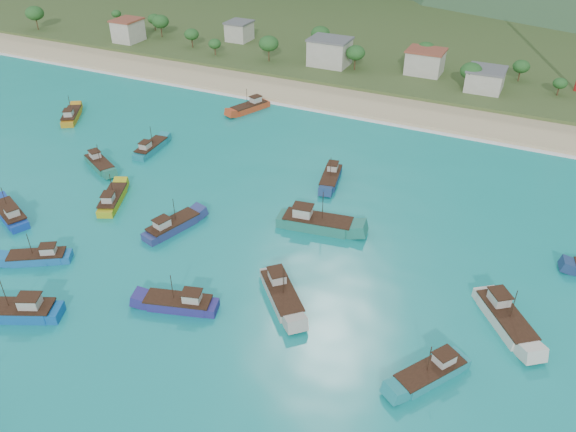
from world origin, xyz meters
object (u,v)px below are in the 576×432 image
at_px(boat_9, 331,178).
at_px(boat_16, 431,373).
at_px(boat_23, 17,311).
at_px(boat_19, 10,215).
at_px(boat_21, 505,318).
at_px(boat_5, 172,226).
at_px(boat_24, 281,294).
at_px(boat_13, 113,200).
at_px(boat_8, 316,223).
at_px(boat_14, 250,108).
at_px(boat_3, 100,164).
at_px(boat_2, 39,258).
at_px(boat_4, 151,148).
at_px(boat_15, 180,304).
at_px(boat_17, 72,116).

bearing_deg(boat_9, boat_16, 114.49).
bearing_deg(boat_23, boat_19, 25.70).
bearing_deg(boat_21, boat_5, -36.16).
relative_size(boat_5, boat_24, 1.03).
height_order(boat_5, boat_13, boat_5).
bearing_deg(boat_8, boat_13, -85.72).
height_order(boat_9, boat_14, boat_14).
height_order(boat_13, boat_16, boat_16).
relative_size(boat_13, boat_14, 0.96).
bearing_deg(boat_14, boat_3, 93.25).
bearing_deg(boat_2, boat_13, -28.13).
bearing_deg(boat_23, boat_3, 2.63).
relative_size(boat_4, boat_15, 0.92).
relative_size(boat_13, boat_16, 1.02).
bearing_deg(boat_2, boat_19, 31.59).
distance_m(boat_4, boat_13, 21.71).
xyz_separation_m(boat_2, boat_4, (-7.98, 39.59, 0.03)).
bearing_deg(boat_21, boat_14, -74.14).
bearing_deg(boat_9, boat_21, 132.11).
xyz_separation_m(boat_2, boat_8, (36.16, 27.54, 0.37)).
relative_size(boat_2, boat_24, 0.91).
bearing_deg(boat_15, boat_13, 40.08).
bearing_deg(boat_9, boat_4, -5.21).
bearing_deg(boat_9, boat_23, 53.70).
relative_size(boat_8, boat_17, 1.29).
bearing_deg(boat_3, boat_9, 135.65).
bearing_deg(boat_19, boat_15, -74.72).
distance_m(boat_8, boat_14, 54.73).
xyz_separation_m(boat_4, boat_5, (22.02, -23.20, 0.07)).
height_order(boat_9, boat_23, boat_23).
xyz_separation_m(boat_2, boat_21, (68.76, 17.15, 0.24)).
height_order(boat_2, boat_23, boat_23).
relative_size(boat_13, boat_17, 1.01).
distance_m(boat_16, boat_23, 56.58).
height_order(boat_5, boat_17, boat_5).
bearing_deg(boat_9, boat_14, -49.55).
bearing_deg(boat_3, boat_13, 77.21).
xyz_separation_m(boat_3, boat_9, (45.34, 15.02, 0.02)).
xyz_separation_m(boat_8, boat_17, (-72.39, 18.03, -0.29)).
relative_size(boat_14, boat_17, 1.05).
bearing_deg(boat_3, boat_24, 95.71).
relative_size(boat_4, boat_17, 0.97).
distance_m(boat_14, boat_16, 89.93).
relative_size(boat_9, boat_21, 0.90).
height_order(boat_8, boat_23, boat_8).
distance_m(boat_9, boat_16, 50.30).
relative_size(boat_2, boat_17, 0.93).
xyz_separation_m(boat_15, boat_24, (12.24, 7.93, 0.10)).
distance_m(boat_15, boat_16, 35.42).
distance_m(boat_2, boat_19, 15.80).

